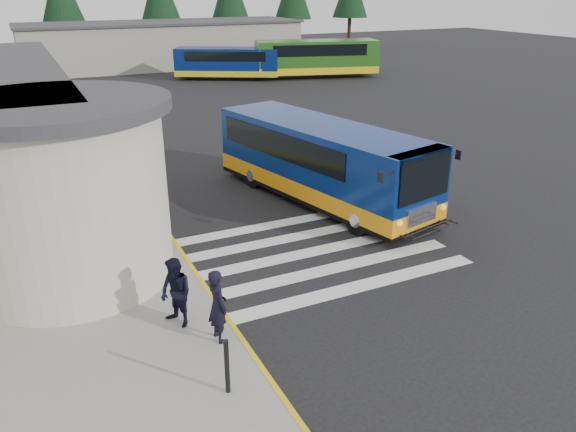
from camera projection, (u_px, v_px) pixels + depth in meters
name	position (u px, v px, depth m)	size (l,w,h in m)	color
ground	(311.00, 240.00, 17.84)	(140.00, 140.00, 0.00)	black
curb_strip	(155.00, 215.00, 19.51)	(0.12, 34.00, 0.16)	yellow
crosswalk	(309.00, 252.00, 16.97)	(8.00, 5.35, 0.01)	silver
depot_building	(163.00, 44.00, 54.38)	(26.40, 8.40, 4.20)	gray
transit_bus	(322.00, 165.00, 20.62)	(5.14, 10.46, 2.87)	navy
pedestrian_a	(218.00, 305.00, 12.28)	(0.63, 0.41, 1.73)	black
pedestrian_b	(176.00, 293.00, 12.82)	(0.82, 0.64, 1.68)	black
bollard	(227.00, 366.00, 10.74)	(0.10, 0.10, 1.19)	black
far_bus_a	(227.00, 62.00, 47.22)	(8.73, 6.24, 2.22)	#071A58
far_bus_b	(317.00, 57.00, 48.05)	(10.74, 5.47, 2.67)	#215617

